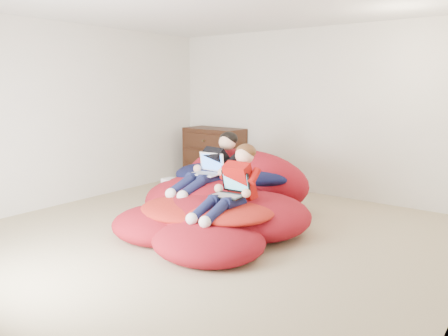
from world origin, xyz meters
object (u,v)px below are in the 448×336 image
beanbag_pile (220,203)px  younger_boy (233,182)px  older_boy (213,164)px  laptop_white (208,169)px  dresser (214,155)px  laptop_black (231,189)px

beanbag_pile → younger_boy: size_ratio=2.55×
older_boy → laptop_white: bearing=-90.0°
younger_boy → dresser: bearing=132.4°
laptop_white → laptop_black: bearing=-34.3°
older_boy → dresser: bearing=128.1°
dresser → beanbag_pile: dresser is taller
dresser → laptop_black: 2.99m
dresser → older_boy: 2.09m
dresser → older_boy: (1.28, -1.63, 0.21)m
younger_boy → laptop_white: size_ratio=2.68×
beanbag_pile → older_boy: size_ratio=2.11×
laptop_black → younger_boy: bearing=90.0°
beanbag_pile → older_boy: older_boy is taller
younger_boy → beanbag_pile: bearing=141.8°
beanbag_pile → younger_boy: 0.68m
dresser → older_boy: size_ratio=0.88×
older_boy → younger_boy: older_boy is taller
dresser → younger_boy: 2.97m
younger_boy → laptop_black: 0.08m
laptop_white → beanbag_pile: bearing=-20.7°
older_boy → laptop_white: size_ratio=3.23×
younger_boy → laptop_black: younger_boy is taller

